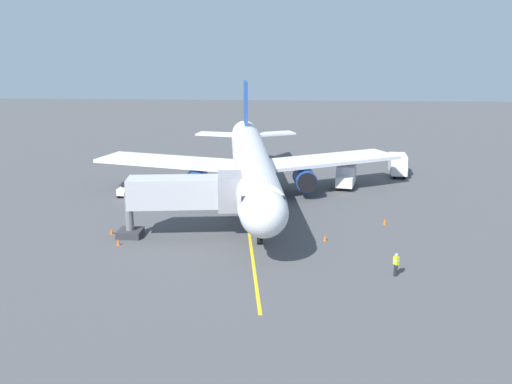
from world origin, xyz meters
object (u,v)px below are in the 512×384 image
ground_crew_marshaller (396,264)px  box_truck_starboard_side (398,165)px  box_truck_near_nose (346,175)px  tug_portside (127,190)px  safety_cone_nose_right (112,231)px  safety_cone_wing_port (118,242)px  safety_cone_wing_starboard (325,238)px  safety_cone_nose_left (385,221)px  jet_bridge (195,193)px  airplane (252,163)px

ground_crew_marshaller → box_truck_starboard_side: (-5.75, -31.90, 0.50)m
ground_crew_marshaller → box_truck_near_nose: 25.56m
tug_portside → box_truck_starboard_side: 33.42m
safety_cone_nose_right → safety_cone_wing_port: (-1.45, 2.68, 0.00)m
safety_cone_wing_port → safety_cone_wing_starboard: 17.17m
box_truck_starboard_side → safety_cone_wing_starboard: bearing=67.4°
safety_cone_nose_left → jet_bridge: bearing=14.0°
box_truck_near_nose → safety_cone_nose_left: 13.93m
safety_cone_wing_starboard → box_truck_near_nose: bearing=-100.1°
jet_bridge → safety_cone_nose_right: (7.40, 0.20, -3.49)m
box_truck_starboard_side → safety_cone_nose_left: box_truck_starboard_side is taller
airplane → safety_cone_wing_starboard: size_ratio=73.31×
box_truck_near_nose → safety_cone_wing_port: 29.08m
safety_cone_nose_left → safety_cone_wing_port: same height
airplane → safety_cone_wing_starboard: (-7.17, 12.54, -3.73)m
tug_portside → safety_cone_wing_port: (-3.78, 15.10, -0.43)m
safety_cone_wing_port → safety_cone_wing_starboard: same height
box_truck_starboard_side → safety_cone_wing_port: bearing=44.7°
ground_crew_marshaller → safety_cone_wing_starboard: size_ratio=3.11×
safety_cone_nose_left → safety_cone_wing_starboard: bearing=40.4°
safety_cone_wing_starboard → airplane: bearing=-60.2°
airplane → tug_portside: (13.64, -0.35, -3.30)m
safety_cone_nose_left → safety_cone_nose_right: bearing=10.3°
safety_cone_nose_right → safety_cone_wing_port: size_ratio=1.00×
safety_cone_nose_left → safety_cone_wing_starboard: size_ratio=1.00×
jet_bridge → ground_crew_marshaller: 17.69m
jet_bridge → ground_crew_marshaller: bearing=154.0°
box_truck_near_nose → safety_cone_nose_right: 28.33m
box_truck_starboard_side → safety_cone_nose_right: box_truck_starboard_side is taller
box_truck_starboard_side → safety_cone_nose_right: 37.83m
safety_cone_wing_port → ground_crew_marshaller: bearing=167.6°
box_truck_starboard_side → safety_cone_wing_starboard: box_truck_starboard_side is taller
box_truck_near_nose → box_truck_starboard_side: same height
jet_bridge → tug_portside: bearing=-51.5°
safety_cone_nose_right → safety_cone_wing_port: same height
ground_crew_marshaller → safety_cone_nose_right: ground_crew_marshaller is taller
safety_cone_nose_left → box_truck_starboard_side: bearing=-103.1°
box_truck_starboard_side → safety_cone_wing_starboard: (10.37, 24.92, -1.11)m
tug_portside → safety_cone_nose_left: (-26.52, 8.03, -0.43)m
safety_cone_wing_port → jet_bridge: bearing=-154.2°
box_truck_starboard_side → safety_cone_nose_left: (4.65, 20.05, -1.11)m
safety_cone_wing_starboard → jet_bridge: bearing=-3.4°
safety_cone_wing_port → box_truck_starboard_side: bearing=-135.3°
jet_bridge → tug_portside: jet_bridge is taller
jet_bridge → box_truck_near_nose: 23.06m
safety_cone_nose_left → tug_portside: bearing=-16.8°
ground_crew_marshaller → safety_cone_nose_left: ground_crew_marshaller is taller
tug_portside → safety_cone_wing_port: tug_portside is taller
safety_cone_nose_left → safety_cone_wing_port: bearing=17.3°
jet_bridge → tug_portside: (9.74, -12.22, -3.06)m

